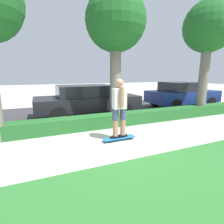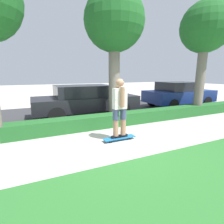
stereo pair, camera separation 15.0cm
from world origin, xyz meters
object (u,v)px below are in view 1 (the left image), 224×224
Objects in this scene: skater_person at (119,107)px; tree_mid at (116,24)px; parked_car_middle at (87,100)px; skateboard at (119,138)px; tree_far at (209,29)px; parked_car_rear at (182,94)px.

tree_mid reaches higher than skater_person.
skater_person is 0.36× the size of parked_car_middle.
parked_car_middle is (-0.03, 3.33, 0.67)m from skateboard.
skater_person is 3.34m from tree_mid.
tree_far reaches higher than parked_car_rear.
parked_car_middle is at bearing 179.88° from parked_car_rear.
parked_car_rear is at bearing 30.92° from skateboard.
tree_far reaches higher than tree_mid.
parked_car_rear is (5.55, 3.33, 0.68)m from skateboard.
tree_far reaches higher than skateboard.
tree_mid is 3.32m from parked_car_middle.
skater_person is at bearing -149.13° from parked_car_rear.
skater_person is at bearing -89.80° from parked_car_middle.
skater_person is at bearing -163.43° from tree_far.
tree_far is at bearing -21.44° from parked_car_middle.
skater_person reaches higher than skateboard.
parked_car_rear is at bearing 16.56° from tree_mid.
parked_car_middle reaches higher than skateboard.
skateboard is 6.51m from parked_car_rear.
skateboard is at bearing -110.79° from tree_mid.
tree_mid is 4.17m from tree_far.
skateboard is 6.26m from tree_far.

